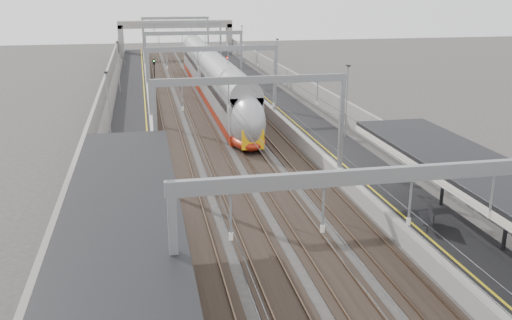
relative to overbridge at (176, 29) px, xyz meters
name	(u,v)px	position (x,y,z in m)	size (l,w,h in m)	color
platform_left	(134,114)	(-8.00, -55.00, -4.81)	(4.00, 120.00, 1.00)	black
platform_right	(284,108)	(8.00, -55.00, -4.81)	(4.00, 120.00, 1.00)	black
tracks	(211,115)	(0.00, -55.00, -5.26)	(11.40, 140.00, 0.20)	black
overhead_line	(202,51)	(0.00, -48.38, 0.83)	(13.00, 140.00, 6.60)	gray
canopy_left	(118,249)	(-8.02, -97.01, -0.22)	(4.40, 30.00, 4.24)	black
overbridge	(176,29)	(0.00, 0.00, 0.00)	(22.00, 2.20, 6.90)	gray
wall_left	(101,105)	(-11.20, -55.00, -3.71)	(0.30, 120.00, 3.20)	gray
wall_right	(312,97)	(11.20, -55.00, -3.71)	(0.30, 120.00, 3.20)	gray
train	(214,81)	(1.50, -46.23, -3.07)	(2.91, 52.96, 4.59)	#9F220E
bench	(428,216)	(7.38, -88.83, -3.69)	(1.17, 2.03, 1.02)	black
signal_green	(154,67)	(-5.20, -32.89, -2.89)	(0.32, 0.32, 3.48)	black
signal_red_near	(218,70)	(3.20, -37.73, -2.89)	(0.32, 0.32, 3.48)	black
signal_red_far	(227,63)	(5.40, -31.17, -2.89)	(0.32, 0.32, 3.48)	black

